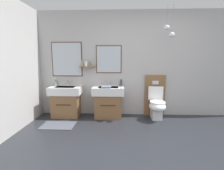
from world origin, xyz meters
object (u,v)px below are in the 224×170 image
at_px(vanity_sink_right, 108,101).
at_px(folded_hand_towel, 106,87).
at_px(vanity_sink_left, 66,101).
at_px(soap_dispenser, 121,82).
at_px(toilet, 156,102).
at_px(toothbrush_cup, 56,83).

bearing_deg(vanity_sink_right, folded_hand_towel, -106.41).
bearing_deg(vanity_sink_right, vanity_sink_left, 180.00).
bearing_deg(soap_dispenser, toilet, -11.72).
relative_size(vanity_sink_left, folded_hand_towel, 3.37).
bearing_deg(vanity_sink_right, toothbrush_cup, 173.16).
relative_size(vanity_sink_right, soap_dispenser, 3.74).
bearing_deg(vanity_sink_left, toothbrush_cup, 151.59).
xyz_separation_m(soap_dispenser, folded_hand_towel, (-0.34, -0.30, -0.06)).
distance_m(vanity_sink_left, vanity_sink_right, 1.02).
xyz_separation_m(vanity_sink_right, soap_dispenser, (0.30, 0.17, 0.43)).
xyz_separation_m(toothbrush_cup, folded_hand_towel, (1.27, -0.29, -0.03)).
xyz_separation_m(vanity_sink_right, toothbrush_cup, (-1.31, 0.16, 0.39)).
height_order(vanity_sink_left, toilet, toilet).
bearing_deg(soap_dispenser, vanity_sink_left, -172.79).
height_order(vanity_sink_right, folded_hand_towel, folded_hand_towel).
bearing_deg(folded_hand_towel, vanity_sink_left, 172.10).
distance_m(vanity_sink_left, soap_dispenser, 1.40).
xyz_separation_m(toothbrush_cup, soap_dispenser, (1.61, 0.01, 0.03)).
bearing_deg(toilet, soap_dispenser, 168.28).
distance_m(toothbrush_cup, folded_hand_towel, 1.30).
height_order(vanity_sink_left, vanity_sink_right, same).
height_order(vanity_sink_left, soap_dispenser, soap_dispenser).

